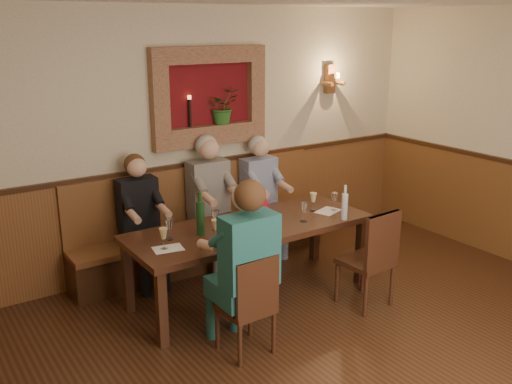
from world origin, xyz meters
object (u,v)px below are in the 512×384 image
(water_bottle, at_px, (345,206))
(wine_bottle_green_a, at_px, (261,209))
(dining_table, at_px, (250,232))
(chair_near_right, at_px, (366,277))
(chair_near_left, at_px, (246,324))
(person_chair_front, at_px, (243,281))
(bench, at_px, (204,237))
(person_bench_right, at_px, (263,207))
(person_bench_mid, at_px, (213,214))
(person_bench_left, at_px, (143,233))
(wine_bottle_green_b, at_px, (200,217))
(spittoon_bucket, at_px, (256,214))

(water_bottle, bearing_deg, wine_bottle_green_a, 158.34)
(dining_table, xyz_separation_m, water_bottle, (0.86, -0.38, 0.22))
(dining_table, bearing_deg, chair_near_right, -42.78)
(chair_near_left, xyz_separation_m, person_chair_front, (-0.00, 0.05, 0.36))
(bench, bearing_deg, chair_near_right, -64.21)
(bench, xyz_separation_m, person_bench_right, (0.72, -0.10, 0.25))
(person_chair_front, bearing_deg, chair_near_right, 0.50)
(person_bench_mid, xyz_separation_m, water_bottle, (0.80, -1.22, 0.28))
(chair_near_left, distance_m, person_bench_left, 1.70)
(bench, bearing_deg, dining_table, -90.00)
(chair_near_right, xyz_separation_m, person_chair_front, (-1.40, -0.01, 0.34))
(wine_bottle_green_b, bearing_deg, water_bottle, -16.88)
(chair_near_right, relative_size, water_bottle, 2.75)
(dining_table, bearing_deg, chair_near_left, -125.11)
(wine_bottle_green_b, bearing_deg, wine_bottle_green_a, -10.17)
(chair_near_left, bearing_deg, chair_near_right, 0.52)
(water_bottle, bearing_deg, person_bench_mid, 123.13)
(person_chair_front, distance_m, spittoon_bucket, 0.93)
(person_bench_right, bearing_deg, wine_bottle_green_a, -125.57)
(chair_near_right, height_order, person_chair_front, person_chair_front)
(dining_table, height_order, wine_bottle_green_b, wine_bottle_green_b)
(wine_bottle_green_b, bearing_deg, spittoon_bucket, -14.11)
(person_chair_front, height_order, spittoon_bucket, person_chair_front)
(person_bench_mid, xyz_separation_m, person_chair_front, (-0.64, -1.61, 0.01))
(person_bench_mid, bearing_deg, bench, 119.01)
(person_bench_right, bearing_deg, dining_table, -130.77)
(person_chair_front, bearing_deg, chair_near_left, -89.26)
(bench, height_order, chair_near_left, bench)
(wine_bottle_green_b, bearing_deg, person_chair_front, -94.21)
(bench, height_order, person_chair_front, person_chair_front)
(chair_near_left, relative_size, water_bottle, 2.50)
(dining_table, distance_m, water_bottle, 0.96)
(person_bench_mid, bearing_deg, dining_table, -94.06)
(chair_near_left, relative_size, spittoon_bucket, 3.28)
(person_bench_right, bearing_deg, person_bench_mid, -179.78)
(spittoon_bucket, relative_size, wine_bottle_green_a, 0.68)
(bench, relative_size, spittoon_bucket, 11.17)
(chair_near_left, bearing_deg, bench, 69.93)
(dining_table, bearing_deg, water_bottle, -24.17)
(chair_near_left, distance_m, wine_bottle_green_b, 1.08)
(wine_bottle_green_a, bearing_deg, wine_bottle_green_b, 169.83)
(person_chair_front, height_order, wine_bottle_green_b, person_chair_front)
(chair_near_right, relative_size, wine_bottle_green_b, 2.39)
(person_bench_left, distance_m, wine_bottle_green_a, 1.28)
(dining_table, height_order, person_bench_right, person_bench_right)
(person_bench_mid, bearing_deg, wine_bottle_green_b, -125.81)
(spittoon_bucket, bearing_deg, bench, 89.89)
(spittoon_bucket, bearing_deg, dining_table, 88.85)
(person_bench_mid, xyz_separation_m, spittoon_bucket, (-0.06, -0.93, 0.27))
(person_bench_left, relative_size, water_bottle, 3.89)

